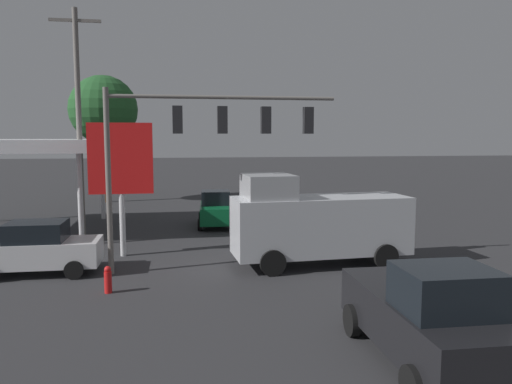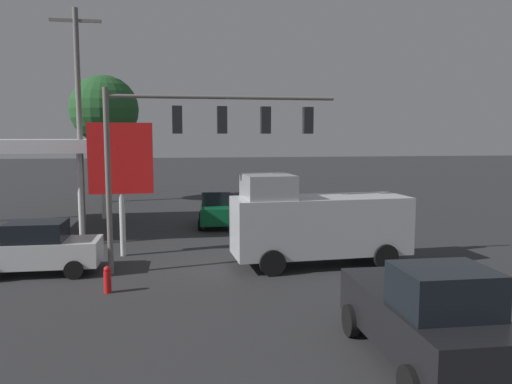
% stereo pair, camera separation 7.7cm
% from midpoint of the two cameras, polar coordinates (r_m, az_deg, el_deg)
% --- Properties ---
extents(ground_plane, '(200.00, 200.00, 0.00)m').
position_cam_midpoint_polar(ground_plane, '(20.38, 1.04, -7.84)').
color(ground_plane, '#2D2D30').
extents(traffic_signal_assembly, '(8.45, 0.43, 6.72)m').
position_cam_midpoint_polar(traffic_signal_assembly, '(18.49, -5.92, 6.69)').
color(traffic_signal_assembly, slate).
rests_on(traffic_signal_assembly, ground).
extents(utility_pole, '(2.40, 0.26, 11.10)m').
position_cam_midpoint_polar(utility_pole, '(26.01, -19.47, 7.87)').
color(utility_pole, slate).
rests_on(utility_pole, ground).
extents(gas_station_canopy, '(8.14, 8.72, 4.85)m').
position_cam_midpoint_polar(gas_station_canopy, '(28.56, -25.10, 4.75)').
color(gas_station_canopy, silver).
rests_on(gas_station_canopy, ground).
extents(price_sign, '(2.62, 0.27, 5.56)m').
position_cam_midpoint_polar(price_sign, '(21.36, -15.10, 3.22)').
color(price_sign, silver).
rests_on(price_sign, ground).
extents(hatchback_crossing, '(2.19, 3.92, 1.97)m').
position_cam_midpoint_polar(hatchback_crossing, '(28.01, -4.50, -1.97)').
color(hatchback_crossing, '#0C592D').
rests_on(hatchback_crossing, ground).
extents(delivery_truck, '(6.91, 2.83, 3.58)m').
position_cam_midpoint_polar(delivery_truck, '(19.49, 6.95, -3.44)').
color(delivery_truck, silver).
rests_on(delivery_truck, ground).
extents(sedan_waiting, '(4.43, 2.11, 1.93)m').
position_cam_midpoint_polar(sedan_waiting, '(19.92, -23.60, -5.90)').
color(sedan_waiting, silver).
rests_on(sedan_waiting, ground).
extents(pickup_parked, '(2.35, 5.24, 2.40)m').
position_cam_midpoint_polar(pickup_parked, '(11.70, 18.92, -13.41)').
color(pickup_parked, black).
rests_on(pickup_parked, ground).
extents(street_tree, '(5.10, 5.10, 9.57)m').
position_cam_midpoint_polar(street_tree, '(39.69, -16.90, 8.98)').
color(street_tree, '#4C331E').
rests_on(street_tree, ground).
extents(fire_hydrant, '(0.24, 0.24, 0.88)m').
position_cam_midpoint_polar(fire_hydrant, '(16.90, -16.49, -9.56)').
color(fire_hydrant, red).
rests_on(fire_hydrant, ground).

